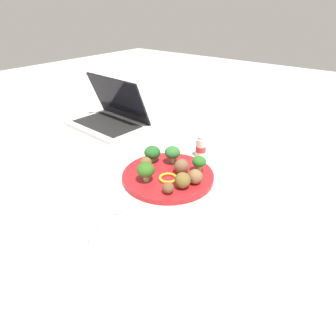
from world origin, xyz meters
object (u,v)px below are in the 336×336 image
at_px(fork, 107,217).
at_px(yogurt_bottle, 200,147).
at_px(meatball_mid_right, 168,188).
at_px(meatball_mid_left, 183,180).
at_px(laptop, 110,118).
at_px(plate, 168,176).
at_px(broccoli_floret_front_right, 199,162).
at_px(broccoli_floret_front_left, 152,153).
at_px(meatball_near_rim, 182,166).
at_px(napkin, 109,223).
at_px(broccoli_floret_far_rim, 146,170).
at_px(broccoli_floret_near_rim, 172,153).
at_px(meatball_back_right, 146,163).
at_px(knife, 116,223).
at_px(pepper_ring_far_rim, 168,178).
at_px(meatball_far_rim, 195,177).

xyz_separation_m(fork, yogurt_bottle, (0.43, 0.00, 0.03)).
bearing_deg(meatball_mid_right, fork, 159.27).
distance_m(meatball_mid_left, laptop, 0.58).
bearing_deg(plate, broccoli_floret_front_right, -43.58).
distance_m(broccoli_floret_front_left, meatball_near_rim, 0.12).
xyz_separation_m(broccoli_floret_front_right, napkin, (-0.33, 0.05, -0.05)).
xyz_separation_m(plate, broccoli_floret_far_rim, (-0.07, 0.03, 0.04)).
bearing_deg(broccoli_floret_near_rim, meatball_back_right, 151.23).
distance_m(knife, laptop, 0.66).
relative_size(meatball_mid_right, meatball_near_rim, 0.73).
height_order(broccoli_floret_near_rim, broccoli_floret_front_right, broccoli_floret_near_rim).
distance_m(meatball_back_right, pepper_ring_far_rim, 0.10).
height_order(napkin, yogurt_bottle, yogurt_bottle).
height_order(napkin, fork, fork).
xyz_separation_m(broccoli_floret_front_left, knife, (-0.28, -0.12, -0.04)).
relative_size(plate, meatball_far_rim, 6.51).
bearing_deg(plate, broccoli_floret_front_left, 70.72).
xyz_separation_m(meatball_back_right, meatball_mid_left, (-0.02, -0.15, 0.00)).
bearing_deg(broccoli_floret_front_left, meatball_back_right, -163.28).
height_order(meatball_back_right, meatball_near_rim, meatball_near_rim).
relative_size(broccoli_floret_near_rim, napkin, 0.34).
height_order(plate, meatball_mid_left, meatball_mid_left).
distance_m(plate, yogurt_bottle, 0.19).
distance_m(meatball_far_rim, yogurt_bottle, 0.20).
distance_m(meatball_back_right, fork, 0.24).
distance_m(broccoli_floret_front_right, laptop, 0.54).
xyz_separation_m(napkin, laptop, (0.44, 0.48, 0.04)).
bearing_deg(meatball_mid_left, meatball_back_right, 83.88).
xyz_separation_m(broccoli_floret_front_left, laptop, (0.15, 0.37, -0.01)).
bearing_deg(napkin, laptop, 47.40).
distance_m(meatball_mid_right, meatball_far_rim, 0.09).
bearing_deg(meatball_far_rim, broccoli_floret_near_rim, 66.25).
xyz_separation_m(broccoli_floret_near_rim, pepper_ring_far_rim, (-0.09, -0.05, -0.03)).
distance_m(meatball_far_rim, napkin, 0.28).
bearing_deg(meatball_mid_left, knife, 168.93).
bearing_deg(broccoli_floret_front_right, meatball_mid_right, 178.83).
xyz_separation_m(broccoli_floret_near_rim, meatball_back_right, (-0.08, 0.04, -0.02)).
distance_m(broccoli_floret_front_left, meatball_back_right, 0.05).
height_order(broccoli_floret_front_left, meatball_back_right, broccoli_floret_front_left).
bearing_deg(napkin, meatball_mid_right, -14.50).
height_order(broccoli_floret_far_rim, meatball_far_rim, broccoli_floret_far_rim).
relative_size(meatball_back_right, meatball_far_rim, 0.89).
bearing_deg(broccoli_floret_near_rim, meatball_near_rim, -118.47).
xyz_separation_m(meatball_far_rim, pepper_ring_far_rim, (-0.03, 0.07, -0.02)).
height_order(napkin, knife, knife).
height_order(plate, knife, plate).
height_order(plate, broccoli_floret_far_rim, broccoli_floret_far_rim).
bearing_deg(broccoli_floret_front_right, meatball_far_rim, -156.34).
bearing_deg(laptop, plate, -111.77).
xyz_separation_m(meatball_near_rim, napkin, (-0.29, 0.01, -0.04)).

